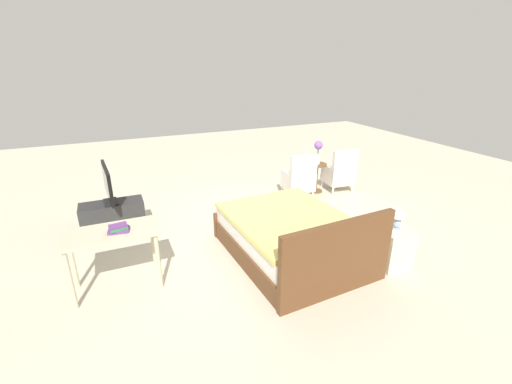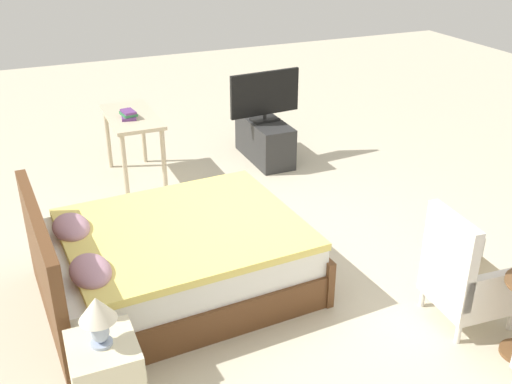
% 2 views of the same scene
% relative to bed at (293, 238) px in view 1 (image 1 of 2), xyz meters
% --- Properties ---
extents(ground_plane, '(16.00, 16.00, 0.00)m').
position_rel_bed_xyz_m(ground_plane, '(0.17, -0.94, -0.30)').
color(ground_plane, beige).
extents(bed, '(1.66, 2.13, 0.96)m').
position_rel_bed_xyz_m(bed, '(0.00, 0.00, 0.00)').
color(bed, brown).
rests_on(bed, ground_plane).
extents(armchair_by_window_left, '(0.59, 0.59, 0.92)m').
position_rel_bed_xyz_m(armchair_by_window_left, '(-2.19, -1.91, 0.08)').
color(armchair_by_window_left, white).
rests_on(armchair_by_window_left, ground_plane).
extents(armchair_by_window_right, '(0.58, 0.58, 0.92)m').
position_rel_bed_xyz_m(armchair_by_window_right, '(-1.22, -1.91, 0.08)').
color(armchair_by_window_right, white).
rests_on(armchair_by_window_right, ground_plane).
extents(side_table, '(0.40, 0.40, 0.61)m').
position_rel_bed_xyz_m(side_table, '(-1.71, -2.05, 0.08)').
color(side_table, brown).
rests_on(side_table, ground_plane).
extents(flower_vase, '(0.17, 0.17, 0.48)m').
position_rel_bed_xyz_m(flower_vase, '(-1.71, -2.05, 0.60)').
color(flower_vase, silver).
rests_on(flower_vase, side_table).
extents(nightstand, '(0.44, 0.41, 0.55)m').
position_rel_bed_xyz_m(nightstand, '(-1.12, 0.71, -0.02)').
color(nightstand, beige).
rests_on(nightstand, ground_plane).
extents(table_lamp, '(0.22, 0.22, 0.33)m').
position_rel_bed_xyz_m(table_lamp, '(-1.12, 0.71, 0.46)').
color(table_lamp, '#9EADC6').
rests_on(table_lamp, nightstand).
extents(tv_stand, '(0.96, 0.40, 0.50)m').
position_rel_bed_xyz_m(tv_stand, '(2.26, -1.84, -0.05)').
color(tv_stand, '#2D2D2D').
rests_on(tv_stand, ground_plane).
extents(tv_flatscreen, '(0.22, 0.89, 0.60)m').
position_rel_bed_xyz_m(tv_flatscreen, '(2.26, -1.84, 0.51)').
color(tv_flatscreen, black).
rests_on(tv_flatscreen, tv_stand).
extents(vanity_desk, '(1.04, 0.52, 0.77)m').
position_rel_bed_xyz_m(vanity_desk, '(2.29, -0.25, 0.35)').
color(vanity_desk, beige).
rests_on(vanity_desk, ground_plane).
extents(book_stack, '(0.25, 0.19, 0.09)m').
position_rel_bed_xyz_m(book_stack, '(2.19, -0.20, 0.51)').
color(book_stack, '#66387A').
rests_on(book_stack, vanity_desk).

